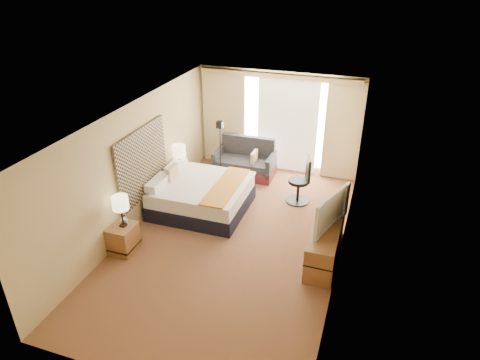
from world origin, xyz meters
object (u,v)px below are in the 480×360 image
(desk_chair, at_px, (301,182))
(television, at_px, (326,209))
(bed, at_px, (201,195))
(floor_lamp, at_px, (220,139))
(lamp_right, at_px, (179,151))
(lamp_left, at_px, (120,203))
(loveseat, at_px, (245,163))
(nightstand_right, at_px, (180,181))
(nightstand_left, at_px, (123,238))
(media_dresser, at_px, (325,241))

(desk_chair, relative_size, television, 0.94)
(bed, distance_m, floor_lamp, 1.64)
(bed, distance_m, lamp_right, 1.24)
(bed, relative_size, lamp_left, 3.09)
(floor_lamp, relative_size, lamp_left, 2.48)
(loveseat, height_order, floor_lamp, floor_lamp)
(nightstand_right, distance_m, floor_lamp, 1.40)
(bed, xyz_separation_m, desk_chair, (2.04, 1.05, 0.14))
(bed, distance_m, television, 3.04)
(floor_lamp, distance_m, television, 3.71)
(loveseat, height_order, lamp_left, lamp_left)
(bed, distance_m, loveseat, 2.02)
(nightstand_right, distance_m, television, 4.00)
(lamp_left, bearing_deg, nightstand_left, -140.65)
(floor_lamp, bearing_deg, loveseat, 48.00)
(nightstand_left, height_order, media_dresser, media_dresser)
(media_dresser, distance_m, television, 0.69)
(lamp_left, height_order, lamp_right, lamp_right)
(nightstand_left, distance_m, media_dresser, 3.85)
(lamp_right, bearing_deg, desk_chair, 8.49)
(media_dresser, distance_m, lamp_right, 4.04)
(nightstand_left, distance_m, floor_lamp, 3.53)
(nightstand_right, xyz_separation_m, media_dresser, (3.70, -1.45, 0.07))
(bed, relative_size, loveseat, 1.29)
(television, bearing_deg, lamp_right, 88.33)
(media_dresser, bearing_deg, floor_lamp, 142.34)
(nightstand_right, distance_m, media_dresser, 3.97)
(bed, height_order, lamp_right, lamp_right)
(loveseat, relative_size, floor_lamp, 0.97)
(bed, bearing_deg, desk_chair, 27.23)
(nightstand_right, xyz_separation_m, bed, (0.81, -0.60, 0.08))
(desk_chair, bearing_deg, bed, -171.01)
(nightstand_right, relative_size, media_dresser, 0.31)
(nightstand_right, bearing_deg, lamp_right, 72.39)
(media_dresser, xyz_separation_m, loveseat, (-2.50, 2.83, -0.03))
(lamp_left, height_order, television, television)
(media_dresser, bearing_deg, desk_chair, 114.25)
(nightstand_left, bearing_deg, lamp_right, 89.83)
(bed, bearing_deg, television, -16.33)
(lamp_right, bearing_deg, bed, -37.88)
(nightstand_right, relative_size, television, 0.47)
(nightstand_left, distance_m, loveseat, 4.06)
(desk_chair, distance_m, lamp_right, 2.92)
(nightstand_right, height_order, lamp_right, lamp_right)
(nightstand_left, relative_size, bed, 0.28)
(television, bearing_deg, bed, 93.79)
(media_dresser, bearing_deg, lamp_right, 158.24)
(bed, xyz_separation_m, lamp_left, (-0.78, -1.87, 0.69))
(lamp_right, distance_m, television, 3.92)
(media_dresser, bearing_deg, loveseat, 131.50)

